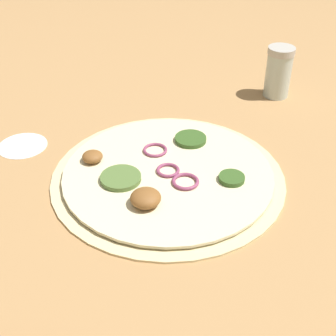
# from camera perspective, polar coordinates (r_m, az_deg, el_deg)

# --- Properties ---
(ground_plane) EXTENTS (3.00, 3.00, 0.00)m
(ground_plane) POSITION_cam_1_polar(r_m,az_deg,el_deg) (0.65, -0.00, -1.16)
(ground_plane) COLOR tan
(pizza) EXTENTS (0.32, 0.32, 0.03)m
(pizza) POSITION_cam_1_polar(r_m,az_deg,el_deg) (0.64, -0.18, -0.79)
(pizza) COLOR beige
(pizza) RESTS_ON ground_plane
(spice_jar) EXTENTS (0.05, 0.05, 0.09)m
(spice_jar) POSITION_cam_1_polar(r_m,az_deg,el_deg) (0.87, 13.32, 11.35)
(spice_jar) COLOR silver
(spice_jar) RESTS_ON ground_plane
(flour_patch) EXTENTS (0.07, 0.07, 0.00)m
(flour_patch) POSITION_cam_1_polar(r_m,az_deg,el_deg) (0.75, -17.30, 2.63)
(flour_patch) COLOR white
(flour_patch) RESTS_ON ground_plane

